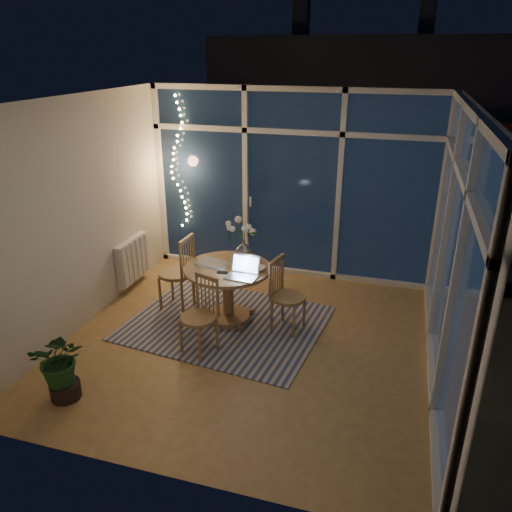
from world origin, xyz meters
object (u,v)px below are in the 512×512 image
Objects in this scene: dining_table at (228,294)px; flower_vase at (244,249)px; chair_left at (176,272)px; laptop at (241,267)px; potted_plant at (61,363)px; chair_front at (198,316)px; chair_right at (289,295)px.

flower_vase is (0.09, 0.33, 0.45)m from dining_table.
dining_table is 1.04× the size of chair_left.
chair_left is at bearing 165.34° from laptop.
flower_vase is 2.44m from potted_plant.
chair_front is at bearing 49.81° from potted_plant.
flower_vase reaches higher than chair_front.
chair_right is 1.17× the size of potted_plant.
chair_left is 1.09× the size of chair_right.
chair_front is 0.72m from laptop.
chair_right is (0.74, -0.03, 0.10)m from dining_table.
chair_front is 4.13× the size of flower_vase.
potted_plant reaches higher than dining_table.
flower_vase is (-0.65, 0.36, 0.35)m from chair_right.
laptop is (-0.50, -0.19, 0.37)m from chair_right.
chair_left reaches higher than laptop.
potted_plant is (-0.26, -1.94, -0.11)m from chair_left.
chair_left is 4.65× the size of flower_vase.
laptop is 1.61× the size of flower_vase.
chair_left reaches higher than chair_right.
flower_vase is (0.82, 0.21, 0.31)m from chair_left.
chair_front is 1.14× the size of potted_plant.
laptop is 2.06m from potted_plant.
laptop is 0.45× the size of potted_plant.
flower_vase reaches higher than potted_plant.
dining_table is at bearing 104.98° from chair_front.
chair_left is 1.09m from laptop.
chair_left is at bearing 82.48° from potted_plant.
flower_vase is (-0.15, 0.55, -0.02)m from laptop.
chair_left is 1.13× the size of chair_front.
chair_right is 1.08m from chair_front.
laptop is at bearing -42.09° from dining_table.
laptop reaches higher than potted_plant.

